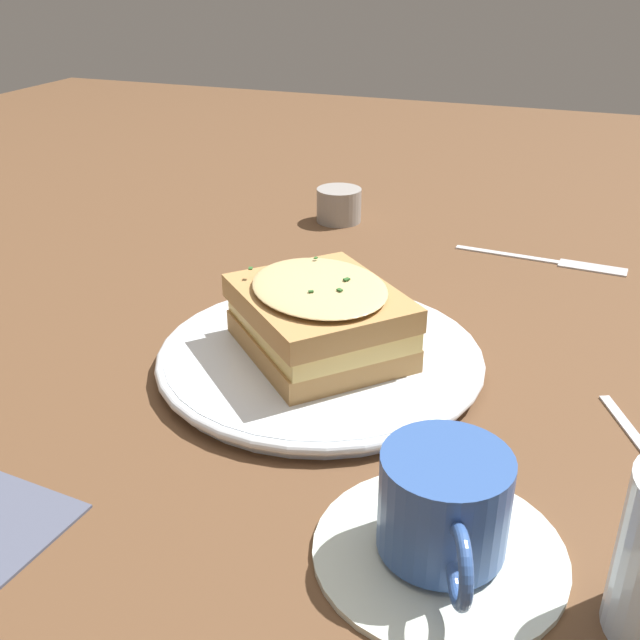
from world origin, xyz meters
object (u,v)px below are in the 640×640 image
sandwich (320,317)px  teacup_with_saucer (443,520)px  condiment_pot (339,205)px  fork (560,262)px  dinner_plate (320,357)px

sandwich → teacup_with_saucer: bearing=38.4°
teacup_with_saucer → condiment_pot: size_ratio=2.59×
condiment_pot → fork: bearing=80.0°
teacup_with_saucer → condiment_pot: bearing=-176.1°
dinner_plate → teacup_with_saucer: 0.23m
teacup_with_saucer → condiment_pot: teacup_with_saucer is taller
dinner_plate → condiment_pot: size_ratio=4.78×
sandwich → fork: size_ratio=0.96×
dinner_plate → condiment_pot: (-0.36, -0.11, 0.01)m
teacup_with_saucer → dinner_plate: bearing=-163.0°
fork → dinner_plate: bearing=-24.6°
teacup_with_saucer → condiment_pot: 0.60m
dinner_plate → teacup_with_saucer: size_ratio=1.85×
sandwich → condiment_pot: (-0.36, -0.11, -0.03)m
sandwich → teacup_with_saucer: (0.18, 0.14, -0.02)m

